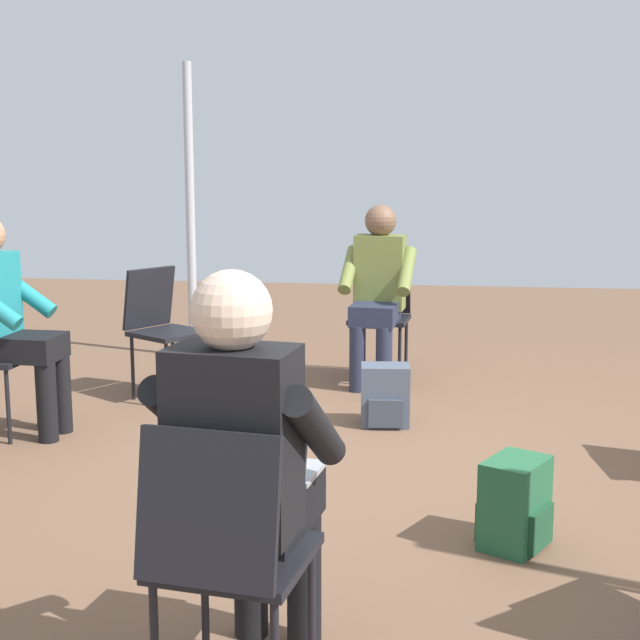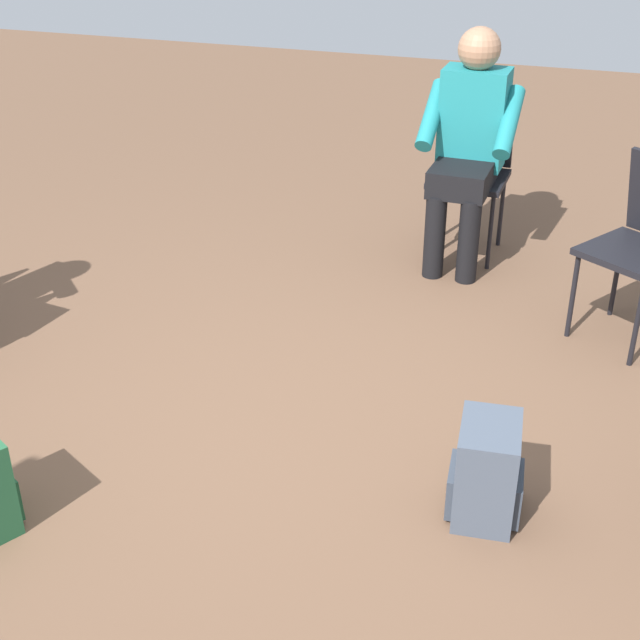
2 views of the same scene
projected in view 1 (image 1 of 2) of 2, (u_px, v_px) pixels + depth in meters
The scene contains 10 objects.
ground_plane at pixel (361, 467), 4.51m from camera, with size 14.00×14.00×0.00m, color brown.
chair_southeast at pixel (161, 323), 5.79m from camera, with size 0.58×0.56×0.85m.
chair_south at pixel (381, 309), 6.33m from camera, with size 0.44×0.47×0.85m.
chair_north at pixel (225, 548), 2.39m from camera, with size 0.45×0.49×0.85m.
person_with_laptop at pixel (247, 458), 2.52m from camera, with size 0.54×0.56×1.24m.
person_in_teal at pixel (5, 314), 4.94m from camera, with size 0.53×0.50×1.24m.
person_in_olive at pixel (378, 285), 6.13m from camera, with size 0.52×0.54×1.24m.
backpack_near_laptop_user at pixel (385, 399), 5.21m from camera, with size 0.30×0.27×0.36m.
backpack_by_empty_chair at pixel (515, 508), 3.55m from camera, with size 0.31×0.34×0.36m.
tent_pole_far at pixel (190, 213), 6.93m from camera, with size 0.07×0.07×2.28m, color #B2B2B7.
Camera 1 is at (-0.36, 4.31, 1.51)m, focal length 50.00 mm.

